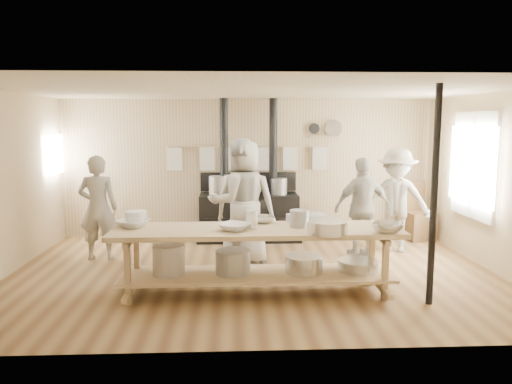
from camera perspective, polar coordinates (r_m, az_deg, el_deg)
ground at (r=7.32m, az=-0.26°, el=-9.21°), size 7.00×7.00×0.00m
room_shell at (r=7.02m, az=-0.27°, el=3.57°), size 7.00×7.00×7.00m
window_right at (r=8.50m, az=23.65°, el=2.83°), size 0.09×1.50×1.65m
left_opening at (r=9.54m, az=-22.04°, el=3.99°), size 0.00×0.90×0.90m
stove at (r=9.26m, az=-0.86°, el=-2.27°), size 1.90×0.75×2.60m
towel_rail at (r=9.41m, az=-0.89°, el=4.30°), size 3.00×0.04×0.47m
back_wall_shelf at (r=9.59m, az=7.94°, el=6.92°), size 0.63×0.14×0.32m
prep_table at (r=6.31m, az=0.00°, el=-7.08°), size 3.60×0.90×0.85m
support_post at (r=6.17m, az=19.69°, el=-0.50°), size 0.08×0.08×2.60m
cook_far_left at (r=8.21m, az=-17.60°, el=-1.73°), size 0.61×0.41×1.66m
cook_left at (r=7.58m, az=-2.05°, el=-1.14°), size 1.12×0.98×1.93m
cook_center at (r=7.61m, az=-1.29°, el=-1.19°), size 1.06×0.83×1.90m
cook_right at (r=8.20m, az=12.09°, el=-1.73°), size 1.00×0.57×1.61m
cook_by_window at (r=8.66m, az=15.75°, el=-0.92°), size 1.28×1.00×1.74m
chair at (r=9.77m, az=18.01°, el=-3.40°), size 0.57×0.57×1.03m
bowl_white_a at (r=6.47m, az=-13.84°, el=-3.51°), size 0.50×0.50×0.09m
bowl_steel_a at (r=6.55m, az=0.86°, el=-3.16°), size 0.39×0.39×0.09m
bowl_white_b at (r=6.10m, az=-2.52°, el=-4.00°), size 0.51×0.51×0.09m
bowl_steel_b at (r=6.17m, az=14.79°, el=-3.98°), size 0.53×0.53×0.12m
roasting_pan at (r=6.61m, az=5.91°, el=-3.03°), size 0.55×0.44×0.11m
mixing_bowl_large at (r=5.99m, az=8.16°, el=-3.98°), size 0.59×0.59×0.15m
bucket_galv at (r=6.30m, az=4.96°, el=-3.05°), size 0.27×0.27×0.22m
deep_bowl_enamel at (r=6.65m, az=-13.53°, el=-2.86°), size 0.28×0.28×0.17m
pitcher at (r=6.21m, az=-0.49°, el=-3.14°), size 0.19×0.19×0.23m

